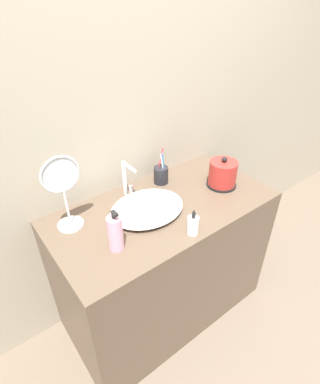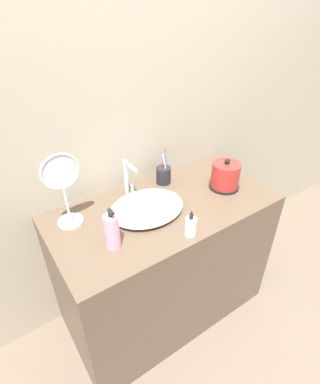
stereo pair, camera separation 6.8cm
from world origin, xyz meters
name	(u,v)px [view 1 (the left image)]	position (x,y,z in m)	size (l,w,h in m)	color
ground_plane	(194,338)	(0.00, 0.00, 0.00)	(12.00, 12.00, 0.00)	#6B5B4C
wall_back	(125,96)	(0.00, 0.61, 1.30)	(6.00, 0.04, 2.60)	#ADA38E
vanity_counter	(164,262)	(0.00, 0.30, 0.41)	(1.17, 0.59, 0.81)	brown
sink_basin	(147,208)	(-0.10, 0.31, 0.84)	(0.38, 0.31, 0.05)	white
faucet	(127,177)	(-0.09, 0.50, 0.92)	(0.06, 0.12, 0.20)	silver
electric_kettle	(222,175)	(0.38, 0.26, 0.88)	(0.17, 0.17, 0.18)	black
toothbrush_cup	(161,175)	(0.13, 0.49, 0.86)	(0.08, 0.08, 0.21)	#232328
lotion_bottle	(115,233)	(-0.35, 0.19, 0.90)	(0.06, 0.06, 0.20)	#EAA8C6
shampoo_bottle	(193,225)	(-0.03, 0.06, 0.86)	(0.05, 0.05, 0.13)	white
vanity_mirror	(63,189)	(-0.44, 0.45, 1.02)	(0.17, 0.12, 0.36)	silver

